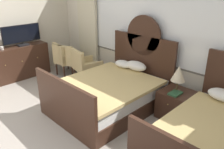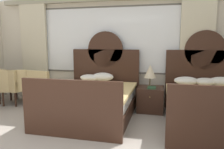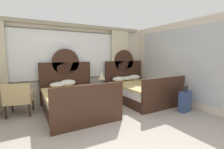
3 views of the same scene
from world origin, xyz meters
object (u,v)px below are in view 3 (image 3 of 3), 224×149
object	(u,v)px
book_on_nightstand	(105,85)
bed_near_window	(75,99)
nightstand_between_beds	(103,93)
suitcase_on_floor	(185,101)
table_lamp_on_nightstand	(102,75)
armchair_by_window_left	(19,98)
bed_near_mirror	(139,90)

from	to	relation	value
book_on_nightstand	bed_near_window	bearing A→B (deg)	-157.02
nightstand_between_beds	suitcase_on_floor	distance (m)	2.67
table_lamp_on_nightstand	armchair_by_window_left	distance (m)	2.58
table_lamp_on_nightstand	book_on_nightstand	size ratio (longest dim) A/B	1.97
bed_near_window	nightstand_between_beds	bearing A→B (deg)	28.03
armchair_by_window_left	suitcase_on_floor	bearing A→B (deg)	-25.48
table_lamp_on_nightstand	suitcase_on_floor	size ratio (longest dim) A/B	0.69
table_lamp_on_nightstand	bed_near_window	bearing A→B (deg)	-150.89
nightstand_between_beds	suitcase_on_floor	size ratio (longest dim) A/B	0.81
bed_near_window	suitcase_on_floor	size ratio (longest dim) A/B	2.99
nightstand_between_beds	suitcase_on_floor	bearing A→B (deg)	-53.82
suitcase_on_floor	nightstand_between_beds	bearing A→B (deg)	126.18
bed_near_mirror	table_lamp_on_nightstand	bearing A→B (deg)	152.33
bed_near_mirror	nightstand_between_beds	bearing A→B (deg)	152.41
nightstand_between_beds	table_lamp_on_nightstand	world-z (taller)	table_lamp_on_nightstand
nightstand_between_beds	book_on_nightstand	world-z (taller)	book_on_nightstand
bed_near_window	bed_near_mirror	world-z (taller)	same
bed_near_window	book_on_nightstand	xyz separation A→B (m)	(1.20, 0.51, 0.20)
book_on_nightstand	table_lamp_on_nightstand	bearing A→B (deg)	111.29
book_on_nightstand	armchair_by_window_left	xyz separation A→B (m)	(-2.59, -0.07, -0.08)
bed_near_window	book_on_nightstand	world-z (taller)	bed_near_window
bed_near_mirror	book_on_nightstand	world-z (taller)	bed_near_mirror
nightstand_between_beds	book_on_nightstand	xyz separation A→B (m)	(0.03, -0.12, 0.29)
bed_near_window	table_lamp_on_nightstand	bearing A→B (deg)	29.11
bed_near_mirror	suitcase_on_floor	distance (m)	1.60
bed_near_window	bed_near_mirror	xyz separation A→B (m)	(2.34, 0.01, 0.01)
bed_near_window	bed_near_mirror	distance (m)	2.34
bed_near_window	armchair_by_window_left	distance (m)	1.47
bed_near_window	armchair_by_window_left	size ratio (longest dim) A/B	2.48
table_lamp_on_nightstand	suitcase_on_floor	bearing A→B (deg)	-53.59
bed_near_window	suitcase_on_floor	world-z (taller)	bed_near_window
bed_near_window	table_lamp_on_nightstand	xyz separation A→B (m)	(1.15, 0.64, 0.54)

